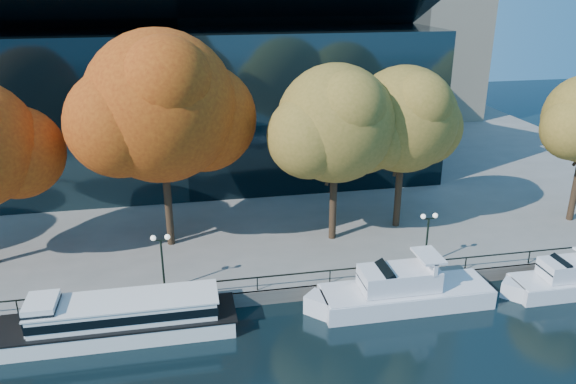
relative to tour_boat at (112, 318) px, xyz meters
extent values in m
plane|color=black|center=(9.19, -1.28, -1.25)|extent=(160.00, 160.00, 0.00)
cube|color=slate|center=(9.19, 35.22, -0.75)|extent=(90.00, 67.00, 1.00)
cube|color=#47443F|center=(9.19, 1.77, -0.75)|extent=(90.00, 0.25, 1.00)
cube|color=black|center=(9.19, 1.97, 0.70)|extent=(88.20, 0.08, 0.08)
cube|color=black|center=(9.19, 1.97, 0.20)|extent=(0.07, 0.07, 0.90)
cube|color=black|center=(5.19, 30.72, 6.75)|extent=(50.00, 24.00, 16.00)
cube|color=black|center=(5.19, 26.72, 16.25)|extent=(50.00, 17.14, 7.86)
cube|color=white|center=(0.35, 0.00, -0.70)|extent=(13.96, 3.39, 1.10)
cube|color=black|center=(0.35, 0.00, -0.13)|extent=(14.24, 3.46, 0.12)
cube|color=white|center=(0.85, 0.00, 0.49)|extent=(10.89, 2.78, 1.20)
cube|color=black|center=(0.85, 0.00, 0.54)|extent=(11.03, 2.85, 0.55)
cube|color=white|center=(0.85, 0.00, 1.14)|extent=(11.17, 2.92, 0.10)
cube|color=white|center=(-3.83, 0.00, 0.79)|extent=(1.80, 2.37, 1.80)
cube|color=black|center=(-3.83, 0.00, 0.99)|extent=(1.85, 2.44, 0.70)
cube|color=white|center=(18.85, -0.15, -0.60)|extent=(11.37, 3.25, 1.30)
cube|color=white|center=(13.16, -0.15, -0.60)|extent=(2.49, 2.49, 1.30)
cube|color=white|center=(18.85, -0.15, 0.07)|extent=(11.15, 3.18, 0.09)
cube|color=white|center=(18.28, -0.15, 0.86)|extent=(5.12, 2.44, 1.41)
cube|color=black|center=(16.80, -0.15, 0.97)|extent=(2.24, 2.34, 1.77)
cube|color=white|center=(20.21, -0.15, 1.89)|extent=(0.27, 2.53, 0.87)
cube|color=white|center=(20.21, -0.15, 2.32)|extent=(1.52, 2.53, 0.16)
cube|color=white|center=(30.91, -0.69, -0.68)|extent=(8.57, 2.67, 1.14)
cube|color=white|center=(26.63, -0.69, -0.68)|extent=(2.10, 2.10, 1.14)
cube|color=white|center=(30.91, -0.69, -0.09)|extent=(8.40, 2.61, 0.08)
cube|color=white|center=(30.48, -0.69, 0.60)|extent=(3.86, 2.00, 1.24)
cube|color=black|center=(29.37, -0.69, 0.70)|extent=(1.74, 1.92, 1.44)
sphere|color=maroon|center=(-6.72, 10.78, 7.65)|extent=(6.68, 6.68, 6.68)
cylinder|color=black|center=(3.52, 10.23, 4.12)|extent=(0.56, 0.56, 8.74)
cylinder|color=black|center=(4.02, 10.43, 7.55)|extent=(1.33, 2.05, 4.35)
cylinder|color=black|center=(3.12, 9.93, 7.24)|extent=(1.22, 1.39, 3.89)
sphere|color=maroon|center=(3.52, 10.23, 10.67)|extent=(11.01, 11.01, 11.01)
sphere|color=maroon|center=(6.55, 11.88, 9.30)|extent=(8.26, 8.26, 8.26)
sphere|color=maroon|center=(0.77, 9.13, 9.85)|extent=(7.70, 7.70, 7.70)
sphere|color=maroon|center=(4.07, 8.03, 12.60)|extent=(6.60, 6.60, 6.60)
cylinder|color=black|center=(16.21, 8.88, 3.51)|extent=(0.56, 0.56, 7.52)
cylinder|color=black|center=(16.71, 9.08, 6.47)|extent=(1.19, 1.81, 3.76)
cylinder|color=black|center=(15.81, 8.58, 6.20)|extent=(1.10, 1.24, 3.36)
sphere|color=brown|center=(16.21, 8.88, 9.15)|extent=(8.89, 8.89, 8.89)
sphere|color=brown|center=(18.66, 10.21, 8.04)|extent=(6.67, 6.67, 6.67)
sphere|color=brown|center=(13.99, 7.99, 8.49)|extent=(6.22, 6.22, 6.22)
sphere|color=brown|center=(16.65, 7.10, 10.71)|extent=(5.33, 5.33, 5.33)
cylinder|color=black|center=(22.15, 10.23, 3.40)|extent=(0.56, 0.56, 7.30)
cylinder|color=black|center=(22.65, 10.43, 6.27)|extent=(1.17, 1.77, 3.66)
cylinder|color=black|center=(21.75, 9.93, 6.01)|extent=(1.07, 1.22, 3.27)
sphere|color=brown|center=(22.15, 10.23, 8.88)|extent=(8.43, 8.43, 8.43)
sphere|color=brown|center=(24.47, 11.49, 7.82)|extent=(6.32, 6.32, 6.32)
sphere|color=brown|center=(20.04, 9.38, 8.25)|extent=(5.90, 5.90, 5.90)
sphere|color=brown|center=(22.57, 8.54, 10.35)|extent=(5.06, 5.06, 5.06)
sphere|color=brown|center=(35.53, 7.82, 8.08)|extent=(5.10, 5.10, 5.10)
cylinder|color=black|center=(3.10, 3.22, 1.55)|extent=(0.14, 0.14, 3.60)
cube|color=black|center=(3.10, 3.22, 3.40)|extent=(0.90, 0.06, 0.06)
sphere|color=white|center=(2.65, 3.22, 3.60)|extent=(0.36, 0.36, 0.36)
sphere|color=white|center=(3.55, 3.22, 3.60)|extent=(0.36, 0.36, 0.36)
cylinder|color=black|center=(21.66, 3.22, 1.55)|extent=(0.14, 0.14, 3.60)
cube|color=black|center=(21.66, 3.22, 3.40)|extent=(0.90, 0.06, 0.06)
sphere|color=white|center=(21.21, 3.22, 3.60)|extent=(0.36, 0.36, 0.36)
sphere|color=white|center=(22.11, 3.22, 3.60)|extent=(0.36, 0.36, 0.36)
camera|label=1|loc=(5.01, -30.53, 19.26)|focal=35.00mm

